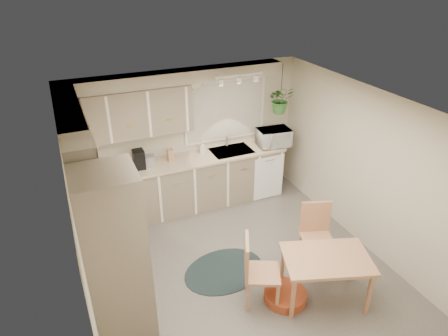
# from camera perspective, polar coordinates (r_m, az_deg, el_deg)

# --- Properties ---
(floor) EXTENTS (4.20, 4.20, 0.00)m
(floor) POSITION_cam_1_polar(r_m,az_deg,el_deg) (5.89, 2.07, -14.02)
(floor) COLOR slate
(floor) RESTS_ON ground
(ceiling) EXTENTS (4.20, 4.20, 0.00)m
(ceiling) POSITION_cam_1_polar(r_m,az_deg,el_deg) (4.65, 2.57, 8.61)
(ceiling) COLOR white
(ceiling) RESTS_ON wall_back
(wall_back) EXTENTS (4.00, 0.04, 2.40)m
(wall_back) POSITION_cam_1_polar(r_m,az_deg,el_deg) (6.91, -5.25, 4.42)
(wall_back) COLOR beige
(wall_back) RESTS_ON floor
(wall_front) EXTENTS (4.00, 0.04, 2.40)m
(wall_front) POSITION_cam_1_polar(r_m,az_deg,el_deg) (3.82, 16.81, -19.31)
(wall_front) COLOR beige
(wall_front) RESTS_ON floor
(wall_left) EXTENTS (0.04, 4.20, 2.40)m
(wall_left) POSITION_cam_1_polar(r_m,az_deg,el_deg) (4.80, -20.10, -8.83)
(wall_left) COLOR beige
(wall_left) RESTS_ON floor
(wall_right) EXTENTS (0.04, 4.20, 2.40)m
(wall_right) POSITION_cam_1_polar(r_m,az_deg,el_deg) (6.20, 19.21, 0.05)
(wall_right) COLOR beige
(wall_right) RESTS_ON floor
(base_cab_left) EXTENTS (0.60, 1.85, 0.90)m
(base_cab_left) POSITION_cam_1_polar(r_m,az_deg,el_deg) (5.95, -16.86, -9.39)
(base_cab_left) COLOR gray
(base_cab_left) RESTS_ON floor
(base_cab_back) EXTENTS (3.60, 0.60, 0.90)m
(base_cab_back) POSITION_cam_1_polar(r_m,az_deg,el_deg) (6.94, -5.75, -2.45)
(base_cab_back) COLOR gray
(base_cab_back) RESTS_ON floor
(counter_left) EXTENTS (0.64, 1.89, 0.04)m
(counter_left) POSITION_cam_1_polar(r_m,az_deg,el_deg) (5.69, -17.40, -5.58)
(counter_left) COLOR beige
(counter_left) RESTS_ON base_cab_left
(counter_back) EXTENTS (3.64, 0.64, 0.04)m
(counter_back) POSITION_cam_1_polar(r_m,az_deg,el_deg) (6.70, -5.91, 0.98)
(counter_back) COLOR beige
(counter_back) RESTS_ON base_cab_back
(oven_stack) EXTENTS (0.65, 0.65, 2.10)m
(oven_stack) POSITION_cam_1_polar(r_m,az_deg,el_deg) (4.59, -15.26, -12.18)
(oven_stack) COLOR gray
(oven_stack) RESTS_ON floor
(wall_oven_face) EXTENTS (0.02, 0.56, 0.58)m
(wall_oven_face) POSITION_cam_1_polar(r_m,az_deg,el_deg) (4.62, -11.30, -11.35)
(wall_oven_face) COLOR white
(wall_oven_face) RESTS_ON oven_stack
(upper_cab_left) EXTENTS (0.35, 2.00, 0.75)m
(upper_cab_left) POSITION_cam_1_polar(r_m,az_deg,el_deg) (5.37, -20.35, 2.95)
(upper_cab_left) COLOR gray
(upper_cab_left) RESTS_ON wall_left
(upper_cab_back) EXTENTS (2.00, 0.35, 0.75)m
(upper_cab_back) POSITION_cam_1_polar(r_m,az_deg,el_deg) (6.30, -13.67, 7.52)
(upper_cab_back) COLOR gray
(upper_cab_back) RESTS_ON wall_back
(soffit_left) EXTENTS (0.30, 2.00, 0.20)m
(soffit_left) POSITION_cam_1_polar(r_m,az_deg,el_deg) (5.21, -21.47, 7.64)
(soffit_left) COLOR beige
(soffit_left) RESTS_ON wall_left
(soffit_back) EXTENTS (3.60, 0.30, 0.20)m
(soffit_back) POSITION_cam_1_polar(r_m,az_deg,el_deg) (6.36, -6.98, 12.76)
(soffit_back) COLOR beige
(soffit_back) RESTS_ON wall_back
(cooktop) EXTENTS (0.52, 0.58, 0.02)m
(cooktop) POSITION_cam_1_polar(r_m,az_deg,el_deg) (5.19, -16.45, -8.57)
(cooktop) COLOR white
(cooktop) RESTS_ON counter_left
(range_hood) EXTENTS (0.40, 0.60, 0.14)m
(range_hood) POSITION_cam_1_polar(r_m,az_deg,el_deg) (4.95, -17.38, -4.35)
(range_hood) COLOR white
(range_hood) RESTS_ON upper_cab_left
(window_blinds) EXTENTS (1.40, 0.02, 1.00)m
(window_blinds) POSITION_cam_1_polar(r_m,az_deg,el_deg) (6.97, 0.20, 8.28)
(window_blinds) COLOR silver
(window_blinds) RESTS_ON wall_back
(window_frame) EXTENTS (1.50, 0.02, 1.10)m
(window_frame) POSITION_cam_1_polar(r_m,az_deg,el_deg) (6.98, 0.17, 8.30)
(window_frame) COLOR white
(window_frame) RESTS_ON wall_back
(sink) EXTENTS (0.70, 0.48, 0.10)m
(sink) POSITION_cam_1_polar(r_m,az_deg,el_deg) (7.01, 1.08, 2.19)
(sink) COLOR #A8ABAF
(sink) RESTS_ON counter_back
(dishwasher_front) EXTENTS (0.58, 0.02, 0.83)m
(dishwasher_front) POSITION_cam_1_polar(r_m,az_deg,el_deg) (7.23, 6.40, -1.38)
(dishwasher_front) COLOR white
(dishwasher_front) RESTS_ON base_cab_back
(track_light_bar) EXTENTS (0.80, 0.04, 0.04)m
(track_light_bar) POSITION_cam_1_polar(r_m,az_deg,el_deg) (6.30, 2.16, 13.09)
(track_light_bar) COLOR white
(track_light_bar) RESTS_ON ceiling
(wall_clock) EXTENTS (0.30, 0.03, 0.30)m
(wall_clock) POSITION_cam_1_polar(r_m,az_deg,el_deg) (6.60, -4.27, 12.37)
(wall_clock) COLOR #DFB64E
(wall_clock) RESTS_ON wall_back
(dining_table) EXTENTS (1.23, 1.01, 0.67)m
(dining_table) POSITION_cam_1_polar(r_m,az_deg,el_deg) (5.40, 14.10, -15.00)
(dining_table) COLOR tan
(dining_table) RESTS_ON floor
(chair_left) EXTENTS (0.60, 0.60, 0.96)m
(chair_left) POSITION_cam_1_polar(r_m,az_deg,el_deg) (5.14, 5.53, -14.50)
(chair_left) COLOR tan
(chair_left) RESTS_ON floor
(chair_back) EXTENTS (0.57, 0.57, 0.95)m
(chair_back) POSITION_cam_1_polar(r_m,az_deg,el_deg) (5.77, 13.24, -9.80)
(chair_back) COLOR tan
(chair_back) RESTS_ON floor
(braided_rug) EXTENTS (1.29, 1.04, 0.01)m
(braided_rug) POSITION_cam_1_polar(r_m,az_deg,el_deg) (5.83, 0.02, -14.45)
(braided_rug) COLOR black
(braided_rug) RESTS_ON floor
(pet_bed) EXTENTS (0.64, 0.64, 0.13)m
(pet_bed) POSITION_cam_1_polar(r_m,az_deg,el_deg) (5.47, 8.73, -17.56)
(pet_bed) COLOR #AC4B22
(pet_bed) RESTS_ON floor
(microwave) EXTENTS (0.59, 0.36, 0.39)m
(microwave) POSITION_cam_1_polar(r_m,az_deg,el_deg) (7.16, 7.11, 4.60)
(microwave) COLOR white
(microwave) RESTS_ON counter_back
(soap_bottle) EXTENTS (0.10, 0.21, 0.09)m
(soap_bottle) POSITION_cam_1_polar(r_m,az_deg,el_deg) (6.93, -3.17, 2.63)
(soap_bottle) COLOR white
(soap_bottle) RESTS_ON counter_back
(hanging_plant) EXTENTS (0.52, 0.55, 0.37)m
(hanging_plant) POSITION_cam_1_polar(r_m,az_deg,el_deg) (7.00, 8.06, 9.25)
(hanging_plant) COLOR #336D2B
(hanging_plant) RESTS_ON ceiling
(coffee_maker) EXTENTS (0.17, 0.21, 0.31)m
(coffee_maker) POSITION_cam_1_polar(r_m,az_deg,el_deg) (6.49, -12.07, 1.23)
(coffee_maker) COLOR black
(coffee_maker) RESTS_ON counter_back
(toaster) EXTENTS (0.33, 0.22, 0.18)m
(toaster) POSITION_cam_1_polar(r_m,az_deg,el_deg) (6.55, -11.18, 0.98)
(toaster) COLOR #A8ABAF
(toaster) RESTS_ON counter_back
(knife_block) EXTENTS (0.10, 0.10, 0.21)m
(knife_block) POSITION_cam_1_polar(r_m,az_deg,el_deg) (6.65, -7.66, 1.85)
(knife_block) COLOR tan
(knife_block) RESTS_ON counter_back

